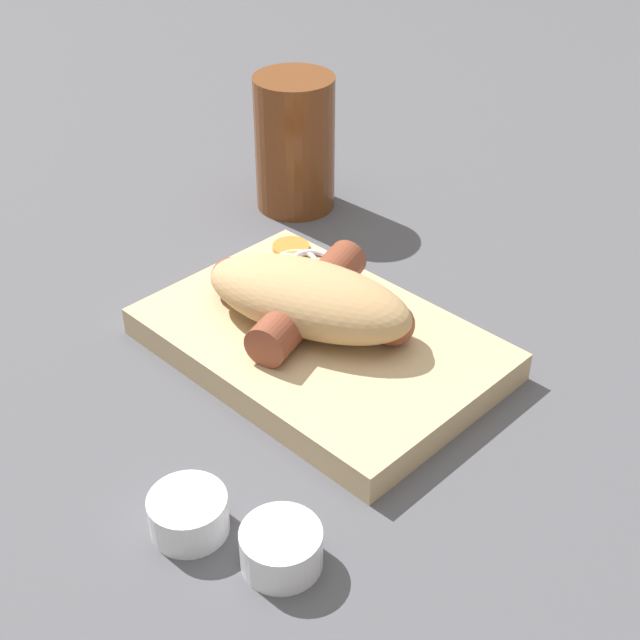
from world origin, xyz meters
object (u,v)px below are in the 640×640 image
Objects in this scene: food_tray at (320,343)px; drink_glass at (295,143)px; condiment_cup_near at (189,516)px; condiment_cup_far at (281,550)px; sausage at (309,300)px; bread_roll at (313,295)px.

drink_glass reaches higher than food_tray.
condiment_cup_near is 0.42m from drink_glass.
food_tray is at bearing -51.80° from condiment_cup_far.
sausage is at bearing -49.08° from condiment_cup_far.
bread_roll is at bearing -67.10° from condiment_cup_near.
condiment_cup_near is (-0.06, 0.17, -0.00)m from food_tray.
bread_roll is 1.39× the size of drink_glass.
drink_glass is at bearing -45.15° from condiment_cup_far.
condiment_cup_far is at bearing -159.98° from condiment_cup_near.
sausage is at bearing -65.75° from condiment_cup_near.
food_tray is 0.25m from drink_glass.
condiment_cup_near is at bearing 114.25° from sausage.
drink_glass is (0.19, -0.15, 0.05)m from food_tray.
bread_roll is 0.20m from condiment_cup_near.
bread_roll is 0.23m from drink_glass.
drink_glass is at bearing -52.86° from condiment_cup_near.
sausage is (0.02, -0.01, 0.03)m from food_tray.
sausage reaches higher than condiment_cup_near.
drink_glass is (0.25, -0.33, 0.05)m from condiment_cup_near.
condiment_cup_near is 0.37× the size of drink_glass.
food_tray is 0.20m from condiment_cup_far.
sausage is at bearing 138.57° from drink_glass.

